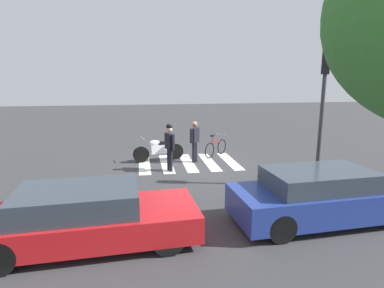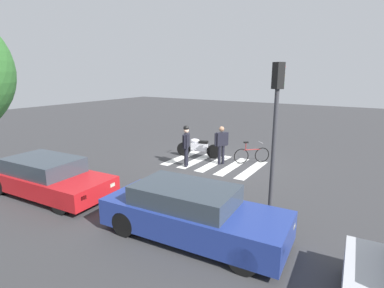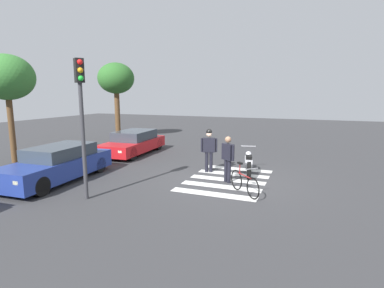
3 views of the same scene
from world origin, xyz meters
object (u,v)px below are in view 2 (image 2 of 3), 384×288
(car_red_convertible, at_px, (48,177))
(leaning_bicycle, at_px, (252,155))
(officer_by_motorcycle, at_px, (186,143))
(traffic_light_pole, at_px, (276,115))
(police_motorcycle, at_px, (199,148))
(officer_on_foot, at_px, (221,143))
(car_blue_hatchback, at_px, (192,213))

(car_red_convertible, bearing_deg, leaning_bicycle, -122.39)
(officer_by_motorcycle, bearing_deg, leaning_bicycle, -138.90)
(car_red_convertible, bearing_deg, traffic_light_pole, -159.02)
(officer_by_motorcycle, xyz_separation_m, traffic_light_pole, (-4.55, 2.50, 1.80))
(leaning_bicycle, distance_m, traffic_light_pole, 5.60)
(police_motorcycle, distance_m, leaning_bicycle, 2.61)
(police_motorcycle, height_order, car_red_convertible, car_red_convertible)
(officer_on_foot, bearing_deg, leaning_bicycle, -142.33)
(leaning_bicycle, relative_size, officer_on_foot, 0.73)
(police_motorcycle, xyz_separation_m, officer_by_motorcycle, (-0.32, 1.60, 0.60))
(police_motorcycle, bearing_deg, officer_by_motorcycle, 101.18)
(officer_on_foot, height_order, traffic_light_pole, traffic_light_pole)
(car_red_convertible, distance_m, traffic_light_pole, 7.59)
(traffic_light_pole, bearing_deg, police_motorcycle, -40.11)
(officer_on_foot, bearing_deg, police_motorcycle, -18.33)
(officer_on_foot, bearing_deg, car_red_convertible, 61.51)
(officer_by_motorcycle, xyz_separation_m, car_red_convertible, (2.22, 5.09, -0.46))
(leaning_bicycle, distance_m, officer_by_motorcycle, 3.08)
(leaning_bicycle, height_order, traffic_light_pole, traffic_light_pole)
(leaning_bicycle, distance_m, car_blue_hatchback, 6.95)
(officer_by_motorcycle, distance_m, car_blue_hatchback, 5.92)
(officer_on_foot, relative_size, officer_by_motorcycle, 0.94)
(officer_by_motorcycle, relative_size, car_red_convertible, 0.40)
(police_motorcycle, bearing_deg, car_red_convertible, 74.13)
(car_red_convertible, xyz_separation_m, traffic_light_pole, (-6.77, -2.60, 2.26))
(leaning_bicycle, distance_m, officer_on_foot, 1.53)
(leaning_bicycle, relative_size, car_blue_hatchback, 0.27)
(car_blue_hatchback, bearing_deg, officer_by_motorcycle, -55.93)
(leaning_bicycle, bearing_deg, police_motorcycle, 8.27)
(leaning_bicycle, distance_m, car_red_convertible, 8.37)
(leaning_bicycle, bearing_deg, car_blue_hatchback, 98.63)
(car_blue_hatchback, bearing_deg, police_motorcycle, -60.82)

